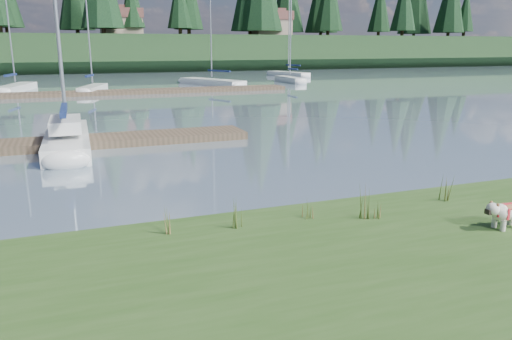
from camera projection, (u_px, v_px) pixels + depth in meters
name	position (u px, v px, depth m)	size (l,w,h in m)	color
ground	(105.00, 95.00, 39.12)	(200.00, 200.00, 0.00)	gray
bank	(324.00, 333.00, 6.42)	(60.00, 9.00, 0.35)	#2F4D1E
ridge	(82.00, 53.00, 77.51)	(200.00, 20.00, 5.00)	black
bulldog	(507.00, 211.00, 9.54)	(0.91, 0.40, 0.55)	silver
sailboat_main	(67.00, 134.00, 19.28)	(1.69, 7.71, 11.16)	silver
dock_near	(38.00, 145.00, 18.66)	(16.00, 2.00, 0.30)	#4C3D2C
dock_far	(131.00, 92.00, 39.77)	(26.00, 2.20, 0.30)	#4C3D2C
sailboat_bg_1	(19.00, 87.00, 42.41)	(3.24, 7.65, 11.26)	silver
sailboat_bg_2	(95.00, 88.00, 41.16)	(2.93, 6.06, 9.22)	silver
sailboat_bg_3	(207.00, 81.00, 48.77)	(5.26, 9.05, 13.24)	silver
sailboat_bg_4	(288.00, 79.00, 52.21)	(1.23, 6.12, 9.23)	silver
sailboat_bg_5	(285.00, 74.00, 61.96)	(3.35, 7.58, 10.71)	silver
weed_0	(239.00, 215.00, 9.53)	(0.17, 0.14, 0.64)	#475B23
weed_1	(307.00, 210.00, 10.13)	(0.17, 0.14, 0.42)	#475B23
weed_2	(364.00, 203.00, 10.08)	(0.17, 0.14, 0.78)	#475B23
weed_3	(167.00, 222.00, 9.20)	(0.17, 0.14, 0.60)	#475B23
weed_4	(377.00, 210.00, 10.13)	(0.17, 0.14, 0.40)	#475B23
weed_5	(445.00, 190.00, 11.25)	(0.17, 0.14, 0.61)	#475B23
mud_lip	(224.00, 227.00, 10.44)	(60.00, 0.50, 0.14)	#33281C
conifer_8	(404.00, 0.00, 88.77)	(4.62, 4.62, 11.77)	#382619
house_1	(121.00, 21.00, 76.58)	(6.30, 5.30, 4.65)	gray
house_2	(270.00, 23.00, 83.02)	(6.30, 5.30, 4.65)	gray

